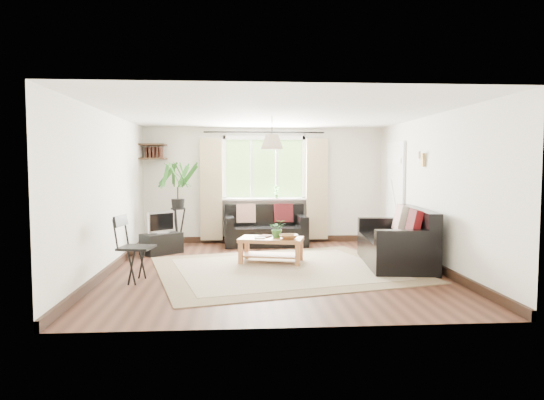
{
  "coord_description": "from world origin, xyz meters",
  "views": [
    {
      "loc": [
        -0.55,
        -7.42,
        1.6
      ],
      "look_at": [
        0.0,
        0.4,
        1.05
      ],
      "focal_mm": 32.0,
      "sensor_mm": 36.0,
      "label": 1
    }
  ],
  "objects": [
    {
      "name": "bowl",
      "position": [
        0.26,
        0.31,
        0.46
      ],
      "size": [
        0.33,
        0.33,
        0.08
      ],
      "primitive_type": "imported",
      "rotation": [
        0.0,
        0.0,
        0.07
      ],
      "color": "brown",
      "rests_on": "coffee_table"
    },
    {
      "name": "wall_sconce",
      "position": [
        2.43,
        0.3,
        1.74
      ],
      "size": [
        0.12,
        0.12,
        0.28
      ],
      "primitive_type": null,
      "color": "beige",
      "rests_on": "wall_right"
    },
    {
      "name": "rug",
      "position": [
        0.14,
        -0.04,
        0.01
      ],
      "size": [
        4.41,
        4.02,
        0.02
      ],
      "primitive_type": "cube",
      "rotation": [
        0.0,
        0.0,
        0.25
      ],
      "color": "#C1B095",
      "rests_on": "floor"
    },
    {
      "name": "tv_stand",
      "position": [
        -1.95,
        1.46,
        0.19
      ],
      "size": [
        0.79,
        0.76,
        0.38
      ],
      "primitive_type": "cube",
      "rotation": [
        0.0,
        0.0,
        0.72
      ],
      "color": "black",
      "rests_on": "floor"
    },
    {
      "name": "book_a",
      "position": [
        -0.28,
        0.45,
        0.43
      ],
      "size": [
        0.18,
        0.24,
        0.02
      ],
      "primitive_type": "imported",
      "rotation": [
        0.0,
        0.0,
        0.02
      ],
      "color": "white",
      "rests_on": "coffee_table"
    },
    {
      "name": "sofa_back",
      "position": [
        0.0,
        2.28,
        0.39
      ],
      "size": [
        1.67,
        0.87,
        0.77
      ],
      "primitive_type": null,
      "rotation": [
        0.0,
        0.0,
        0.03
      ],
      "color": "black",
      "rests_on": "floor"
    },
    {
      "name": "coffee_table",
      "position": [
        -0.01,
        0.48,
        0.21
      ],
      "size": [
        1.13,
        0.79,
        0.42
      ],
      "primitive_type": null,
      "rotation": [
        0.0,
        0.0,
        -0.24
      ],
      "color": "brown",
      "rests_on": "floor"
    },
    {
      "name": "window",
      "position": [
        0.0,
        2.71,
        1.55
      ],
      "size": [
        2.5,
        0.16,
        2.16
      ],
      "primitive_type": null,
      "color": "white",
      "rests_on": "wall_back"
    },
    {
      "name": "floor",
      "position": [
        0.0,
        0.0,
        0.0
      ],
      "size": [
        5.5,
        5.5,
        0.0
      ],
      "primitive_type": "plane",
      "color": "black",
      "rests_on": "ground"
    },
    {
      "name": "folding_chair",
      "position": [
        -1.95,
        -0.69,
        0.46
      ],
      "size": [
        0.55,
        0.55,
        0.92
      ],
      "primitive_type": null,
      "rotation": [
        0.0,
        0.0,
        1.41
      ],
      "color": "black",
      "rests_on": "floor"
    },
    {
      "name": "wall_back",
      "position": [
        0.0,
        2.75,
        1.2
      ],
      "size": [
        5.0,
        0.02,
        2.4
      ],
      "primitive_type": "cube",
      "color": "silver",
      "rests_on": "floor"
    },
    {
      "name": "pendant_lamp",
      "position": [
        0.0,
        0.4,
        2.05
      ],
      "size": [
        0.36,
        0.36,
        0.54
      ],
      "primitive_type": null,
      "color": "beige",
      "rests_on": "ceiling"
    },
    {
      "name": "corner_shelf",
      "position": [
        -2.25,
        2.5,
        1.89
      ],
      "size": [
        0.5,
        0.5,
        0.34
      ],
      "primitive_type": null,
      "color": "black",
      "rests_on": "wall_back"
    },
    {
      "name": "table_plant",
      "position": [
        0.1,
        0.5,
        0.57
      ],
      "size": [
        0.28,
        0.24,
        0.3
      ],
      "primitive_type": "imported",
      "rotation": [
        0.0,
        0.0,
        0.03
      ],
      "color": "#2C6227",
      "rests_on": "coffee_table"
    },
    {
      "name": "wall_right",
      "position": [
        2.5,
        0.0,
        1.2
      ],
      "size": [
        0.02,
        5.5,
        2.4
      ],
      "primitive_type": "cube",
      "color": "silver",
      "rests_on": "floor"
    },
    {
      "name": "door",
      "position": [
        2.47,
        1.7,
        1.0
      ],
      "size": [
        0.06,
        0.96,
        2.06
      ],
      "primitive_type": "cube",
      "color": "silver",
      "rests_on": "wall_right"
    },
    {
      "name": "palm_stand",
      "position": [
        -1.73,
        2.15,
        0.84
      ],
      "size": [
        0.83,
        0.83,
        1.69
      ],
      "primitive_type": null,
      "rotation": [
        0.0,
        0.0,
        -0.31
      ],
      "color": "black",
      "rests_on": "floor"
    },
    {
      "name": "book_b",
      "position": [
        -0.18,
        0.63,
        0.43
      ],
      "size": [
        0.27,
        0.3,
        0.02
      ],
      "primitive_type": "imported",
      "rotation": [
        0.0,
        0.0,
        -0.48
      ],
      "color": "brown",
      "rests_on": "coffee_table"
    },
    {
      "name": "wall_front",
      "position": [
        0.0,
        -2.75,
        1.2
      ],
      "size": [
        5.0,
        0.02,
        2.4
      ],
      "primitive_type": "cube",
      "color": "silver",
      "rests_on": "floor"
    },
    {
      "name": "ceiling",
      "position": [
        0.0,
        0.0,
        2.4
      ],
      "size": [
        5.5,
        5.5,
        0.0
      ],
      "primitive_type": "plane",
      "rotation": [
        3.14,
        0.0,
        0.0
      ],
      "color": "white",
      "rests_on": "floor"
    },
    {
      "name": "tv",
      "position": [
        -1.95,
        1.46,
        0.58
      ],
      "size": [
        0.52,
        0.49,
        0.41
      ],
      "primitive_type": null,
      "rotation": [
        0.0,
        0.0,
        0.72
      ],
      "color": "#A5A5AA",
      "rests_on": "tv_stand"
    },
    {
      "name": "sill_plant",
      "position": [
        0.25,
        2.63,
        1.06
      ],
      "size": [
        0.14,
        0.1,
        0.27
      ],
      "primitive_type": "imported",
      "color": "#2D6023",
      "rests_on": "window"
    },
    {
      "name": "wall_left",
      "position": [
        -2.5,
        0.0,
        1.2
      ],
      "size": [
        0.02,
        5.5,
        2.4
      ],
      "primitive_type": "cube",
      "color": "silver",
      "rests_on": "floor"
    },
    {
      "name": "sofa_right",
      "position": [
        1.97,
        0.17,
        0.44
      ],
      "size": [
        1.95,
        1.12,
        0.88
      ],
      "primitive_type": null,
      "rotation": [
        0.0,
        0.0,
        -1.67
      ],
      "color": "black",
      "rests_on": "floor"
    }
  ]
}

